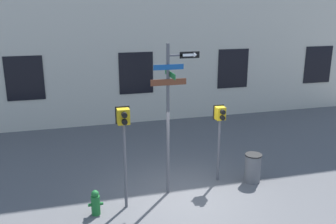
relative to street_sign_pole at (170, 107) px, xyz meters
name	(u,v)px	position (x,y,z in m)	size (l,w,h in m)	color
ground_plane	(185,198)	(0.32, -0.43, -2.64)	(60.00, 60.00, 0.00)	#515154
street_sign_pole	(170,107)	(0.00, 0.00, 0.00)	(1.38, 1.00, 4.38)	#4C4C51
pedestrian_signal_left	(124,130)	(-1.39, -0.48, -0.41)	(0.38, 0.40, 2.84)	#4C4C51
pedestrian_signal_right	(220,123)	(1.67, 0.39, -0.74)	(0.34, 0.40, 2.44)	#4C4C51
fire_hydrant	(96,203)	(-2.22, -0.64, -2.30)	(0.39, 0.23, 0.70)	#196028
trash_bin	(253,168)	(2.68, 0.04, -2.18)	(0.53, 0.53, 0.91)	#59595B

